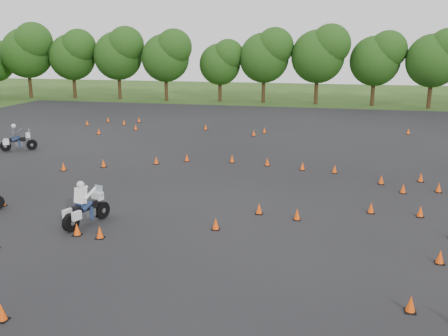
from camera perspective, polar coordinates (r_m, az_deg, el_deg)
ground at (r=20.40m, az=-2.48°, el=-5.97°), size 140.00×140.00×0.00m
asphalt_pad at (r=25.96m, az=0.97°, el=-1.50°), size 62.00×62.00×0.00m
treeline at (r=53.22m, az=10.53°, el=11.35°), size 87.04×32.40×10.15m
traffic_cones at (r=26.40m, az=1.53°, el=-0.73°), size 33.09×33.08×0.45m
rider_grey at (r=35.80m, az=-22.48°, el=3.28°), size 2.38×1.79×1.80m
rider_white at (r=20.33m, az=-15.49°, el=-3.82°), size 1.42×2.49×1.84m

